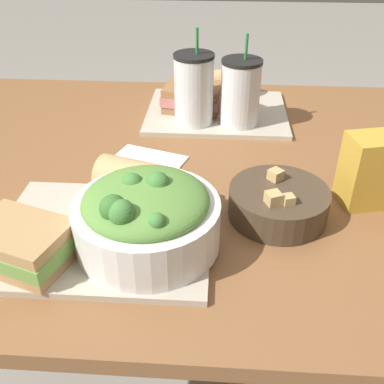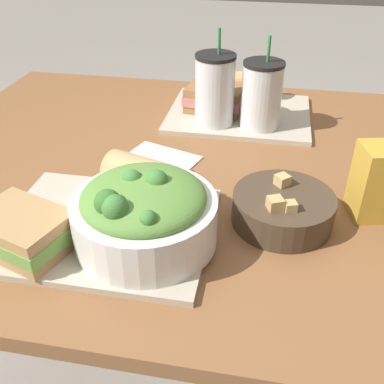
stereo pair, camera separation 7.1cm
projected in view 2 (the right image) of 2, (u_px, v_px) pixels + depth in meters
ground_plane at (190, 378)px, 1.41m from camera, size 12.00×12.00×0.00m
dining_table at (189, 201)px, 1.03m from camera, size 1.26×1.00×0.77m
tray_near at (105, 228)px, 0.78m from camera, size 0.36×0.29×0.01m
tray_far at (239, 114)px, 1.18m from camera, size 0.36×0.29×0.01m
salad_bowl at (144, 212)px, 0.71m from camera, size 0.23×0.23×0.13m
soup_bowl at (283, 208)px, 0.78m from camera, size 0.18×0.18×0.08m
sandwich_near at (23, 231)px, 0.71m from camera, size 0.18×0.15×0.06m
baguette_near at (149, 179)px, 0.83m from camera, size 0.18×0.12×0.07m
sandwich_far at (216, 98)px, 1.17m from camera, size 0.16×0.13×0.06m
baguette_far at (248, 85)px, 1.24m from camera, size 0.16×0.11×0.07m
drink_cup_dark at (215, 92)px, 1.08m from camera, size 0.10×0.10×0.23m
drink_cup_red at (261, 97)px, 1.06m from camera, size 0.10×0.10×0.22m
napkin_folded at (161, 158)px, 0.99m from camera, size 0.18×0.15×0.00m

